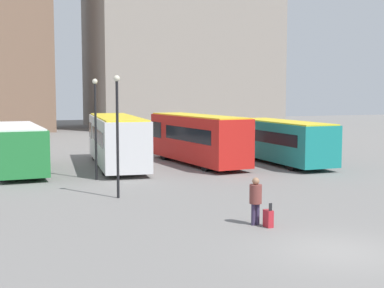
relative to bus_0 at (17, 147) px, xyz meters
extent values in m
plane|color=slate|center=(8.32, -20.04, -1.52)|extent=(160.00, 160.00, 0.00)
cube|color=#237A38|center=(0.00, -0.08, -0.03)|extent=(2.96, 9.15, 2.46)
cube|color=black|center=(-0.15, 3.63, 0.28)|extent=(2.70, 1.78, 0.93)
cube|color=black|center=(0.04, -0.89, 0.28)|extent=(2.86, 5.90, 0.74)
cube|color=white|center=(0.00, -0.08, 1.24)|extent=(2.75, 8.96, 0.08)
cylinder|color=black|center=(-0.11, 2.73, -1.05)|extent=(2.52, 1.05, 0.94)
cylinder|color=black|center=(0.12, -2.88, -1.05)|extent=(2.52, 1.05, 0.94)
cube|color=silver|center=(6.06, 0.36, 0.18)|extent=(3.58, 11.28, 2.85)
cube|color=black|center=(6.47, 4.89, 0.54)|extent=(2.81, 2.27, 1.08)
cube|color=black|center=(5.97, -0.64, 0.54)|extent=(3.26, 7.31, 0.86)
cube|color=yellow|center=(6.06, 0.36, 1.65)|extent=(3.36, 11.04, 0.08)
cylinder|color=black|center=(6.37, 3.78, -1.02)|extent=(2.57, 1.21, 0.99)
cylinder|color=black|center=(5.75, -3.07, -1.02)|extent=(2.57, 1.21, 0.99)
cube|color=red|center=(11.27, -0.40, 0.19)|extent=(3.53, 10.23, 2.90)
cube|color=black|center=(10.80, 3.68, 0.55)|extent=(2.65, 2.11, 1.10)
cube|color=black|center=(11.37, -1.30, 0.55)|extent=(3.15, 6.65, 0.87)
cube|color=yellow|center=(11.27, -0.40, 1.68)|extent=(3.31, 10.00, 0.08)
cylinder|color=black|center=(10.92, 2.69, -1.05)|extent=(2.41, 1.20, 0.94)
cylinder|color=black|center=(11.62, -3.49, -1.05)|extent=(2.41, 1.20, 0.94)
cube|color=#19847F|center=(16.64, -2.21, 0.00)|extent=(2.60, 9.29, 2.50)
cube|color=black|center=(16.60, 1.59, 0.31)|extent=(2.57, 1.73, 0.95)
cube|color=black|center=(16.64, -3.04, 0.31)|extent=(2.60, 5.95, 0.75)
cube|color=yellow|center=(16.64, -2.21, 1.29)|extent=(2.40, 9.10, 0.08)
cylinder|color=black|center=(16.61, 0.66, -1.03)|extent=(2.42, 1.01, 0.98)
cylinder|color=black|center=(16.66, -5.08, -1.03)|extent=(2.42, 1.01, 0.98)
cylinder|color=#382D4C|center=(7.37, -16.31, -1.13)|extent=(0.16, 0.16, 0.78)
cylinder|color=#382D4C|center=(7.54, -16.29, -1.13)|extent=(0.16, 0.16, 0.78)
cylinder|color=brown|center=(7.46, -16.30, -0.40)|extent=(0.47, 0.47, 0.68)
sphere|color=#9E7051|center=(7.46, -16.30, 0.07)|extent=(0.25, 0.25, 0.25)
cube|color=#B7232D|center=(7.74, -16.73, -1.22)|extent=(0.25, 0.39, 0.61)
cube|color=black|center=(7.75, -16.86, -0.78)|extent=(0.12, 0.03, 0.27)
cylinder|color=black|center=(3.92, -9.79, 1.10)|extent=(0.12, 0.12, 5.24)
sphere|color=beige|center=(3.92, -9.79, 3.81)|extent=(0.28, 0.28, 0.28)
cylinder|color=black|center=(3.89, -4.46, 1.09)|extent=(0.12, 0.12, 5.22)
sphere|color=beige|center=(3.89, -4.46, 3.78)|extent=(0.28, 0.28, 0.28)
camera|label=1|loc=(-1.13, -33.07, 3.20)|focal=50.00mm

